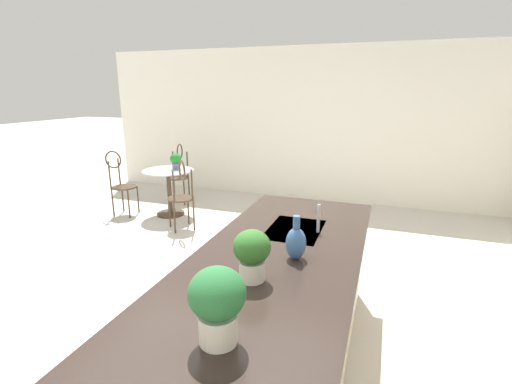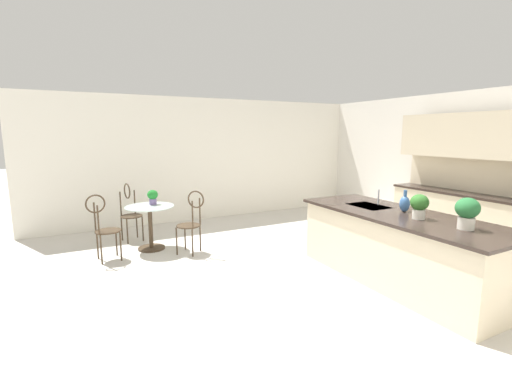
{
  "view_description": "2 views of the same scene",
  "coord_description": "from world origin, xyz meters",
  "px_view_note": "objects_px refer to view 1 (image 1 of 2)",
  "views": [
    {
      "loc": [
        2.37,
        1.46,
        1.96
      ],
      "look_at": [
        -1.25,
        0.18,
        0.9
      ],
      "focal_mm": 25.95,
      "sensor_mm": 36.0,
      "label": 1
    },
    {
      "loc": [
        3.39,
        -2.83,
        1.94
      ],
      "look_at": [
        -1.43,
        -0.34,
        1.03
      ],
      "focal_mm": 24.89,
      "sensor_mm": 36.0,
      "label": 2
    }
  ],
  "objects_px": {
    "chair_by_island": "(181,192)",
    "chair_toward_desk": "(120,180)",
    "potted_plant_counter_near": "(252,252)",
    "chair_near_window": "(179,171)",
    "potted_plant_counter_far": "(217,301)",
    "bistro_table": "(169,188)",
    "potted_plant_on_table": "(176,160)",
    "vase_on_counter": "(296,243)"
  },
  "relations": [
    {
      "from": "vase_on_counter",
      "to": "potted_plant_counter_far",
      "type": "bearing_deg",
      "value": -7.54
    },
    {
      "from": "chair_toward_desk",
      "to": "potted_plant_counter_far",
      "type": "xyz_separation_m",
      "value": [
        3.45,
        3.35,
        0.54
      ]
    },
    {
      "from": "chair_near_window",
      "to": "chair_by_island",
      "type": "distance_m",
      "value": 1.44
    },
    {
      "from": "potted_plant_counter_far",
      "to": "potted_plant_counter_near",
      "type": "bearing_deg",
      "value": -174.89
    },
    {
      "from": "chair_by_island",
      "to": "potted_plant_counter_far",
      "type": "height_order",
      "value": "potted_plant_counter_far"
    },
    {
      "from": "bistro_table",
      "to": "vase_on_counter",
      "type": "relative_size",
      "value": 2.78
    },
    {
      "from": "bistro_table",
      "to": "chair_by_island",
      "type": "xyz_separation_m",
      "value": [
        0.53,
        0.55,
        0.13
      ]
    },
    {
      "from": "chair_toward_desk",
      "to": "potted_plant_counter_near",
      "type": "relative_size",
      "value": 3.48
    },
    {
      "from": "vase_on_counter",
      "to": "potted_plant_on_table",
      "type": "bearing_deg",
      "value": -137.61
    },
    {
      "from": "potted_plant_counter_far",
      "to": "potted_plant_on_table",
      "type": "bearing_deg",
      "value": -146.35
    },
    {
      "from": "chair_by_island",
      "to": "chair_toward_desk",
      "type": "relative_size",
      "value": 1.0
    },
    {
      "from": "chair_toward_desk",
      "to": "chair_near_window",
      "type": "bearing_deg",
      "value": 151.24
    },
    {
      "from": "chair_toward_desk",
      "to": "potted_plant_counter_near",
      "type": "distance_m",
      "value": 4.42
    },
    {
      "from": "chair_by_island",
      "to": "vase_on_counter",
      "type": "relative_size",
      "value": 3.62
    },
    {
      "from": "chair_near_window",
      "to": "potted_plant_on_table",
      "type": "distance_m",
      "value": 0.72
    },
    {
      "from": "potted_plant_counter_near",
      "to": "vase_on_counter",
      "type": "height_order",
      "value": "potted_plant_counter_near"
    },
    {
      "from": "chair_toward_desk",
      "to": "potted_plant_on_table",
      "type": "relative_size",
      "value": 4.16
    },
    {
      "from": "chair_near_window",
      "to": "potted_plant_on_table",
      "type": "bearing_deg",
      "value": 27.83
    },
    {
      "from": "bistro_table",
      "to": "potted_plant_counter_far",
      "type": "xyz_separation_m",
      "value": [
        3.69,
        2.62,
        0.67
      ]
    },
    {
      "from": "bistro_table",
      "to": "chair_by_island",
      "type": "distance_m",
      "value": 0.77
    },
    {
      "from": "chair_by_island",
      "to": "potted_plant_counter_near",
      "type": "xyz_separation_m",
      "value": [
        2.61,
        2.02,
        0.52
      ]
    },
    {
      "from": "bistro_table",
      "to": "potted_plant_on_table",
      "type": "distance_m",
      "value": 0.46
    },
    {
      "from": "chair_by_island",
      "to": "chair_near_window",
      "type": "bearing_deg",
      "value": -147.79
    },
    {
      "from": "potted_plant_on_table",
      "to": "vase_on_counter",
      "type": "height_order",
      "value": "vase_on_counter"
    },
    {
      "from": "bistro_table",
      "to": "chair_near_window",
      "type": "height_order",
      "value": "chair_near_window"
    },
    {
      "from": "bistro_table",
      "to": "vase_on_counter",
      "type": "distance_m",
      "value": 3.95
    },
    {
      "from": "bistro_table",
      "to": "potted_plant_counter_near",
      "type": "bearing_deg",
      "value": 39.23
    },
    {
      "from": "potted_plant_on_table",
      "to": "chair_toward_desk",
      "type": "bearing_deg",
      "value": -66.25
    },
    {
      "from": "bistro_table",
      "to": "potted_plant_on_table",
      "type": "relative_size",
      "value": 3.2
    },
    {
      "from": "potted_plant_counter_near",
      "to": "chair_toward_desk",
      "type": "bearing_deg",
      "value": -131.29
    },
    {
      "from": "chair_near_window",
      "to": "potted_plant_counter_far",
      "type": "xyz_separation_m",
      "value": [
        4.38,
        2.84,
        0.54
      ]
    },
    {
      "from": "chair_near_window",
      "to": "chair_toward_desk",
      "type": "relative_size",
      "value": 1.0
    },
    {
      "from": "chair_near_window",
      "to": "potted_plant_on_table",
      "type": "xyz_separation_m",
      "value": [
        0.57,
        0.3,
        0.31
      ]
    },
    {
      "from": "potted_plant_counter_far",
      "to": "vase_on_counter",
      "type": "height_order",
      "value": "potted_plant_counter_far"
    },
    {
      "from": "potted_plant_counter_far",
      "to": "bistro_table",
      "type": "bearing_deg",
      "value": -144.69
    },
    {
      "from": "bistro_table",
      "to": "chair_toward_desk",
      "type": "height_order",
      "value": "chair_toward_desk"
    },
    {
      "from": "chair_near_window",
      "to": "bistro_table",
      "type": "bearing_deg",
      "value": 17.91
    },
    {
      "from": "chair_near_window",
      "to": "vase_on_counter",
      "type": "relative_size",
      "value": 3.62
    },
    {
      "from": "chair_near_window",
      "to": "potted_plant_counter_far",
      "type": "height_order",
      "value": "potted_plant_counter_far"
    },
    {
      "from": "chair_near_window",
      "to": "chair_toward_desk",
      "type": "distance_m",
      "value": 1.06
    },
    {
      "from": "chair_toward_desk",
      "to": "potted_plant_on_table",
      "type": "bearing_deg",
      "value": 113.75
    },
    {
      "from": "chair_near_window",
      "to": "potted_plant_counter_near",
      "type": "bearing_deg",
      "value": 36.05
    }
  ]
}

